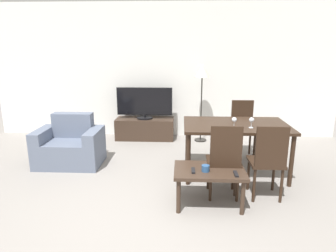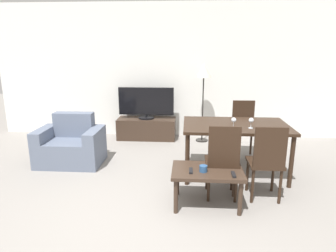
% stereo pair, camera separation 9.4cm
% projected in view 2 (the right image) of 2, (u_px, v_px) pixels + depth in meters
% --- Properties ---
extents(ground_plane, '(18.00, 18.00, 0.00)m').
position_uv_depth(ground_plane, '(142.00, 228.00, 3.11)').
color(ground_plane, gray).
extents(wall_back, '(7.09, 0.06, 2.70)m').
position_uv_depth(wall_back, '(166.00, 71.00, 6.14)').
color(wall_back, white).
rests_on(wall_back, ground_plane).
extents(armchair, '(1.00, 0.67, 0.79)m').
position_uv_depth(armchair, '(71.00, 146.00, 4.81)').
color(armchair, slate).
rests_on(armchair, ground_plane).
extents(tv_stand, '(1.17, 0.47, 0.42)m').
position_uv_depth(tv_stand, '(147.00, 128.00, 6.16)').
color(tv_stand, '#38281E').
rests_on(tv_stand, ground_plane).
extents(tv, '(1.11, 0.32, 0.63)m').
position_uv_depth(tv, '(146.00, 103.00, 6.02)').
color(tv, black).
rests_on(tv, tv_stand).
extents(coffee_table, '(0.82, 0.55, 0.45)m').
position_uv_depth(coffee_table, '(207.00, 174.00, 3.49)').
color(coffee_table, '#38281E').
rests_on(coffee_table, ground_plane).
extents(dining_table, '(1.49, 0.95, 0.76)m').
position_uv_depth(dining_table, '(235.00, 130.00, 4.30)').
color(dining_table, black).
rests_on(dining_table, ground_plane).
extents(dining_chair_near, '(0.40, 0.40, 0.95)m').
position_uv_depth(dining_chair_near, '(223.00, 158.00, 3.59)').
color(dining_chair_near, black).
rests_on(dining_chair_near, ground_plane).
extents(dining_chair_far, '(0.40, 0.40, 0.95)m').
position_uv_depth(dining_chair_far, '(244.00, 126.00, 5.08)').
color(dining_chair_far, black).
rests_on(dining_chair_far, ground_plane).
extents(dining_chair_near_right, '(0.40, 0.40, 0.95)m').
position_uv_depth(dining_chair_near_right, '(267.00, 159.00, 3.56)').
color(dining_chair_near_right, black).
rests_on(dining_chair_near_right, ground_plane).
extents(floor_lamp, '(0.29, 0.29, 1.54)m').
position_uv_depth(floor_lamp, '(204.00, 76.00, 5.72)').
color(floor_lamp, black).
rests_on(floor_lamp, ground_plane).
extents(remote_primary, '(0.04, 0.15, 0.02)m').
position_uv_depth(remote_primary, '(234.00, 174.00, 3.31)').
color(remote_primary, black).
rests_on(remote_primary, coffee_table).
extents(remote_secondary, '(0.04, 0.15, 0.02)m').
position_uv_depth(remote_secondary, '(191.00, 171.00, 3.41)').
color(remote_secondary, black).
rests_on(remote_secondary, coffee_table).
extents(cup_white_near, '(0.09, 0.09, 0.07)m').
position_uv_depth(cup_white_near, '(203.00, 169.00, 3.40)').
color(cup_white_near, navy).
rests_on(cup_white_near, coffee_table).
extents(wine_glass_left, '(0.07, 0.07, 0.15)m').
position_uv_depth(wine_glass_left, '(234.00, 121.00, 4.05)').
color(wine_glass_left, silver).
rests_on(wine_glass_left, dining_table).
extents(wine_glass_center, '(0.07, 0.07, 0.15)m').
position_uv_depth(wine_glass_center, '(251.00, 121.00, 4.03)').
color(wine_glass_center, silver).
rests_on(wine_glass_center, dining_table).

